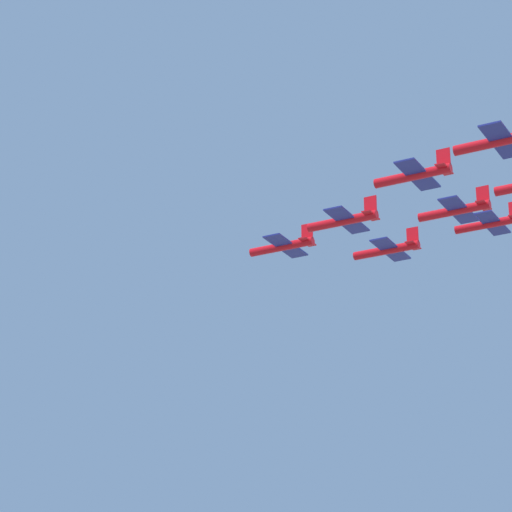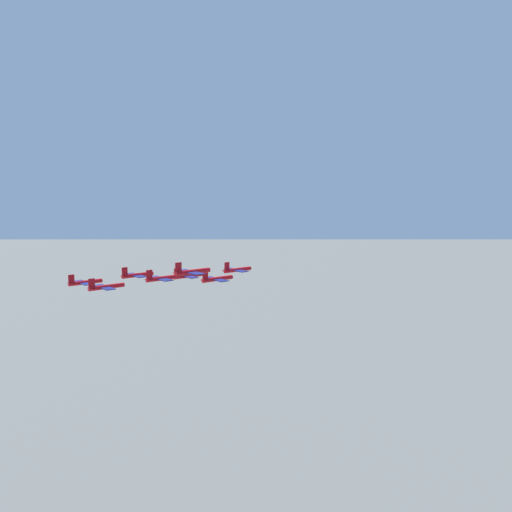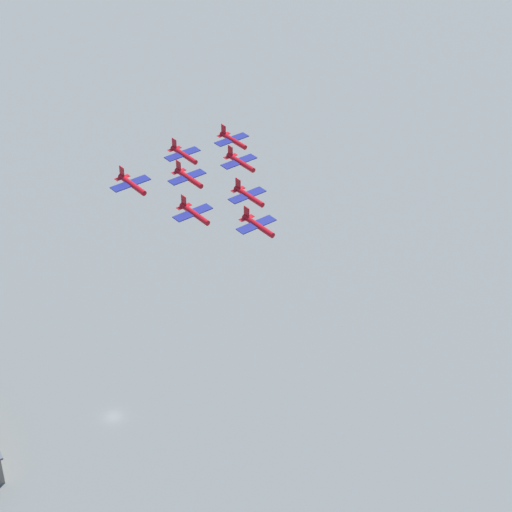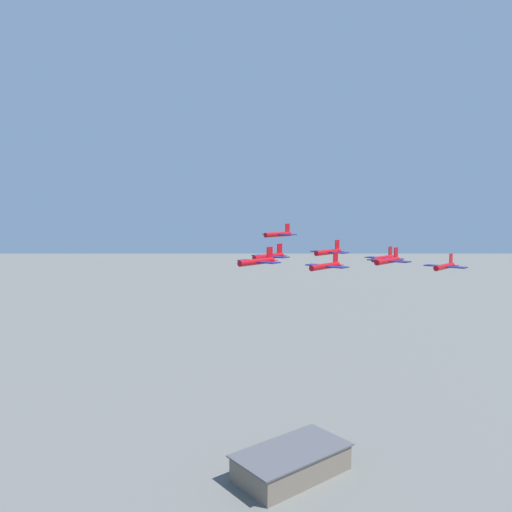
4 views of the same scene
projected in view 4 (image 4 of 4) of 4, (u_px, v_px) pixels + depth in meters
hangar at (292, 462)px, 162.05m from camera, size 38.02×20.06×8.56m
jet_0 at (258, 261)px, 78.49m from camera, size 7.91×7.61×2.64m
jet_1 at (326, 266)px, 82.37m from camera, size 7.91×7.61×2.64m
jet_2 at (270, 256)px, 90.17m from camera, size 7.91×7.61×2.64m
jet_3 at (388, 261)px, 86.10m from camera, size 7.91×7.61×2.64m
jet_4 at (329, 252)px, 93.91m from camera, size 7.91×7.61×2.64m
jet_5 at (279, 234)px, 101.52m from camera, size 7.91×7.61×2.64m
jet_6 at (445, 266)px, 90.01m from camera, size 7.91×7.61×2.64m
jet_7 at (383, 258)px, 97.82m from camera, size 7.91×7.61×2.64m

